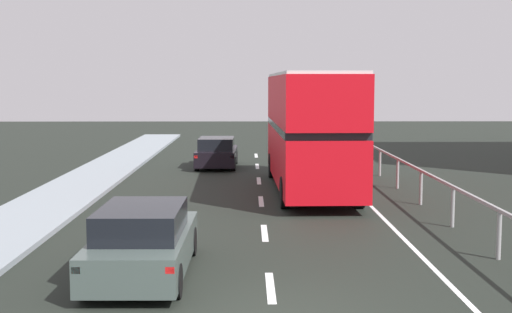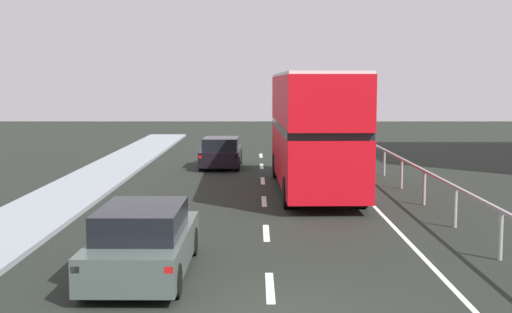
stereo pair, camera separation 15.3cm
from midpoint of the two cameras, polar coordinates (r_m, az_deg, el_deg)
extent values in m
cube|color=silver|center=(13.57, 0.86, -10.66)|extent=(0.16, 2.05, 0.01)
cube|color=silver|center=(18.30, 0.46, -6.26)|extent=(0.16, 2.05, 0.01)
cube|color=silver|center=(23.10, 0.23, -3.69)|extent=(0.16, 2.05, 0.01)
cube|color=silver|center=(27.92, 0.08, -2.00)|extent=(0.16, 2.05, 0.01)
cube|color=silver|center=(32.76, -0.03, -0.80)|extent=(0.16, 2.05, 0.01)
cube|color=silver|center=(37.62, -0.11, 0.08)|extent=(0.16, 2.05, 0.01)
cube|color=silver|center=(21.04, 9.91, -4.74)|extent=(0.12, 46.00, 0.01)
cube|color=gray|center=(21.23, 14.33, -1.73)|extent=(0.08, 42.00, 0.08)
cylinder|color=gray|center=(16.38, 19.03, -6.10)|extent=(0.10, 0.10, 1.10)
cylinder|color=gray|center=(19.64, 15.60, -4.01)|extent=(0.10, 0.10, 1.10)
cylinder|color=gray|center=(22.98, 13.17, -2.51)|extent=(0.10, 0.10, 1.10)
cylinder|color=gray|center=(26.36, 11.36, -1.39)|extent=(0.10, 0.10, 1.10)
cylinder|color=gray|center=(29.77, 9.97, -0.52)|extent=(0.10, 0.10, 1.10)
cylinder|color=gray|center=(33.19, 8.86, 0.16)|extent=(0.10, 0.10, 1.10)
cylinder|color=gray|center=(36.63, 7.96, 0.72)|extent=(0.10, 0.10, 1.10)
cylinder|color=gray|center=(40.08, 7.22, 1.18)|extent=(0.10, 0.10, 1.10)
cube|color=red|center=(25.21, 4.27, 0.07)|extent=(2.75, 10.22, 1.88)
cube|color=black|center=(25.12, 4.29, 2.48)|extent=(2.77, 9.81, 0.24)
cube|color=red|center=(25.08, 4.31, 4.68)|extent=(2.75, 10.22, 1.69)
cube|color=silver|center=(25.08, 4.33, 6.72)|extent=(2.70, 10.01, 0.10)
cube|color=black|center=(30.22, 3.25, 1.24)|extent=(2.28, 0.09, 1.32)
cube|color=yellow|center=(30.11, 3.28, 5.71)|extent=(1.52, 0.07, 0.28)
cylinder|color=black|center=(28.85, 1.17, -0.74)|extent=(0.30, 1.01, 1.00)
cylinder|color=black|center=(29.07, 5.78, -0.72)|extent=(0.30, 1.01, 1.00)
cylinder|color=black|center=(21.77, 2.18, -2.96)|extent=(0.30, 1.01, 1.00)
cylinder|color=black|center=(22.05, 8.25, -2.90)|extent=(0.30, 1.01, 1.00)
cube|color=#43504C|center=(14.51, -9.47, -7.47)|extent=(1.85, 4.60, 0.70)
cube|color=black|center=(14.16, -9.66, -5.18)|extent=(1.62, 2.54, 0.57)
cube|color=red|center=(12.49, -14.88, -8.98)|extent=(0.16, 0.06, 0.12)
cube|color=red|center=(12.18, -7.42, -9.20)|extent=(0.16, 0.06, 0.12)
cylinder|color=black|center=(16.23, -11.45, -6.83)|extent=(0.21, 0.64, 0.64)
cylinder|color=black|center=(16.00, -5.58, -6.93)|extent=(0.21, 0.64, 0.64)
cylinder|color=black|center=(13.22, -14.18, -9.86)|extent=(0.21, 0.64, 0.64)
cylinder|color=black|center=(12.93, -6.93, -10.09)|extent=(0.21, 0.64, 0.64)
cube|color=black|center=(32.45, -3.36, 0.04)|extent=(1.86, 4.11, 0.68)
cube|color=black|center=(32.19, -3.39, 1.08)|extent=(1.61, 2.27, 0.53)
cube|color=red|center=(30.50, -5.09, -0.03)|extent=(0.16, 0.06, 0.12)
cube|color=red|center=(30.40, -2.10, -0.04)|extent=(0.16, 0.06, 0.12)
cylinder|color=black|center=(33.86, -4.60, -0.06)|extent=(0.21, 0.64, 0.64)
cylinder|color=black|center=(33.76, -1.83, -0.06)|extent=(0.21, 0.64, 0.64)
cylinder|color=black|center=(31.21, -5.01, -0.58)|extent=(0.21, 0.64, 0.64)
cylinder|color=black|center=(31.10, -2.01, -0.59)|extent=(0.21, 0.64, 0.64)
camera|label=1|loc=(0.08, -90.22, -0.02)|focal=48.86mm
camera|label=2|loc=(0.08, 89.78, 0.02)|focal=48.86mm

